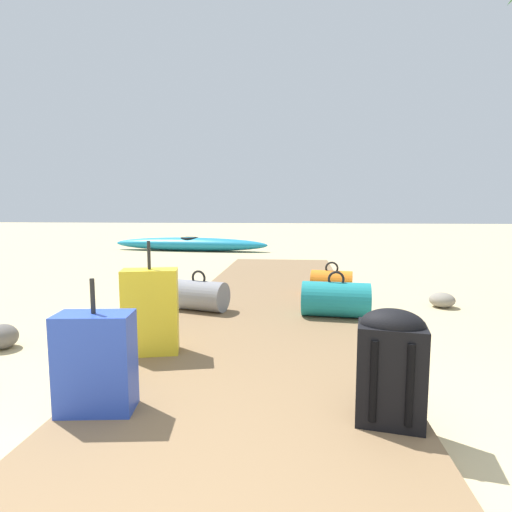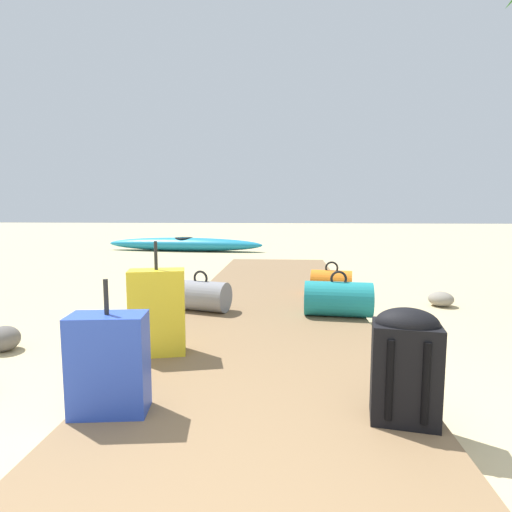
{
  "view_description": "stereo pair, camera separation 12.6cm",
  "coord_description": "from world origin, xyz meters",
  "px_view_note": "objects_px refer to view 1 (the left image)",
  "views": [
    {
      "loc": [
        0.28,
        -0.77,
        1.13
      ],
      "look_at": [
        -0.21,
        4.27,
        0.55
      ],
      "focal_mm": 28.39,
      "sensor_mm": 36.0,
      "label": 1
    },
    {
      "loc": [
        0.15,
        -0.78,
        1.13
      ],
      "look_at": [
        -0.21,
        4.27,
        0.55
      ],
      "focal_mm": 28.39,
      "sensor_mm": 36.0,
      "label": 2
    }
  ],
  "objects_px": {
    "duffel_bag_orange": "(331,283)",
    "suitcase_blue": "(96,362)",
    "duffel_bag_teal": "(336,299)",
    "suitcase_yellow": "(151,311)",
    "backpack_black": "(391,363)",
    "kayak": "(190,244)",
    "duffel_bag_grey": "(199,295)"
  },
  "relations": [
    {
      "from": "duffel_bag_grey",
      "to": "duffel_bag_orange",
      "type": "xyz_separation_m",
      "value": [
        1.45,
        0.91,
        -0.0
      ]
    },
    {
      "from": "backpack_black",
      "to": "suitcase_blue",
      "type": "relative_size",
      "value": 0.82
    },
    {
      "from": "duffel_bag_teal",
      "to": "duffel_bag_grey",
      "type": "bearing_deg",
      "value": 175.02
    },
    {
      "from": "backpack_black",
      "to": "duffel_bag_grey",
      "type": "height_order",
      "value": "backpack_black"
    },
    {
      "from": "suitcase_blue",
      "to": "duffel_bag_grey",
      "type": "distance_m",
      "value": 2.16
    },
    {
      "from": "duffel_bag_teal",
      "to": "suitcase_blue",
      "type": "xyz_separation_m",
      "value": [
        -1.43,
        -2.03,
        0.09
      ]
    },
    {
      "from": "backpack_black",
      "to": "suitcase_blue",
      "type": "xyz_separation_m",
      "value": [
        -1.5,
        -0.03,
        -0.04
      ]
    },
    {
      "from": "duffel_bag_grey",
      "to": "kayak",
      "type": "height_order",
      "value": "duffel_bag_grey"
    },
    {
      "from": "duffel_bag_teal",
      "to": "duffel_bag_orange",
      "type": "distance_m",
      "value": 1.03
    },
    {
      "from": "duffel_bag_grey",
      "to": "kayak",
      "type": "xyz_separation_m",
      "value": [
        -1.91,
        6.82,
        -0.05
      ]
    },
    {
      "from": "duffel_bag_teal",
      "to": "suitcase_blue",
      "type": "bearing_deg",
      "value": -125.08
    },
    {
      "from": "kayak",
      "to": "suitcase_yellow",
      "type": "bearing_deg",
      "value": -77.06
    },
    {
      "from": "suitcase_blue",
      "to": "kayak",
      "type": "relative_size",
      "value": 0.16
    },
    {
      "from": "duffel_bag_teal",
      "to": "kayak",
      "type": "bearing_deg",
      "value": 115.51
    },
    {
      "from": "backpack_black",
      "to": "kayak",
      "type": "xyz_separation_m",
      "value": [
        -3.38,
        8.95,
        -0.2
      ]
    },
    {
      "from": "backpack_black",
      "to": "kayak",
      "type": "height_order",
      "value": "backpack_black"
    },
    {
      "from": "kayak",
      "to": "duffel_bag_teal",
      "type": "bearing_deg",
      "value": -64.49
    },
    {
      "from": "duffel_bag_orange",
      "to": "suitcase_blue",
      "type": "bearing_deg",
      "value": -115.74
    },
    {
      "from": "suitcase_blue",
      "to": "duffel_bag_orange",
      "type": "bearing_deg",
      "value": 64.26
    },
    {
      "from": "suitcase_yellow",
      "to": "suitcase_blue",
      "type": "height_order",
      "value": "suitcase_yellow"
    },
    {
      "from": "duffel_bag_orange",
      "to": "kayak",
      "type": "height_order",
      "value": "duffel_bag_orange"
    },
    {
      "from": "suitcase_blue",
      "to": "kayak",
      "type": "height_order",
      "value": "suitcase_blue"
    },
    {
      "from": "duffel_bag_teal",
      "to": "duffel_bag_grey",
      "type": "xyz_separation_m",
      "value": [
        -1.4,
        0.12,
        -0.02
      ]
    },
    {
      "from": "duffel_bag_teal",
      "to": "duffel_bag_orange",
      "type": "relative_size",
      "value": 1.27
    },
    {
      "from": "backpack_black",
      "to": "duffel_bag_orange",
      "type": "bearing_deg",
      "value": 90.41
    },
    {
      "from": "backpack_black",
      "to": "duffel_bag_orange",
      "type": "xyz_separation_m",
      "value": [
        -0.02,
        3.03,
        -0.15
      ]
    },
    {
      "from": "duffel_bag_orange",
      "to": "kayak",
      "type": "xyz_separation_m",
      "value": [
        -3.36,
        5.91,
        -0.05
      ]
    },
    {
      "from": "duffel_bag_grey",
      "to": "kayak",
      "type": "relative_size",
      "value": 0.15
    },
    {
      "from": "duffel_bag_teal",
      "to": "duffel_bag_orange",
      "type": "xyz_separation_m",
      "value": [
        0.05,
        1.03,
        -0.02
      ]
    },
    {
      "from": "duffel_bag_teal",
      "to": "suitcase_yellow",
      "type": "xyz_separation_m",
      "value": [
        -1.45,
        -1.17,
        0.14
      ]
    },
    {
      "from": "duffel_bag_orange",
      "to": "duffel_bag_teal",
      "type": "bearing_deg",
      "value": -92.69
    },
    {
      "from": "suitcase_yellow",
      "to": "suitcase_blue",
      "type": "distance_m",
      "value": 0.87
    }
  ]
}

